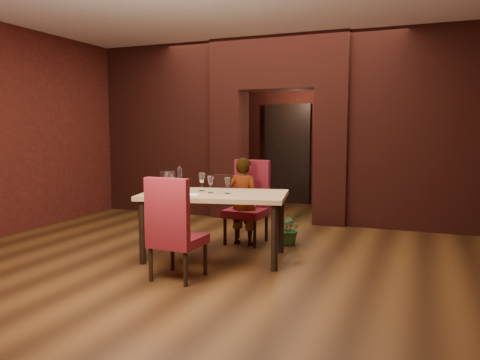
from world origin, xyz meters
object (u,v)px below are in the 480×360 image
object	(u,v)px
chair_far	(246,202)
potted_plant	(290,228)
person_seated	(243,201)
wine_glass_b	(210,185)
chair_near	(178,228)
wine_glass_a	(202,182)
dining_table	(215,226)
water_bottle	(180,178)
wine_glass_c	(227,186)
wine_bucket	(168,181)

from	to	relation	value
chair_far	potted_plant	xyz separation A→B (m)	(0.60, 0.14, -0.35)
chair_far	potted_plant	world-z (taller)	chair_far
person_seated	wine_glass_b	xyz separation A→B (m)	(-0.12, -0.81, 0.32)
chair_near	wine_glass_a	world-z (taller)	chair_near
dining_table	wine_glass_b	world-z (taller)	wine_glass_b
chair_near	person_seated	bearing A→B (deg)	-91.17
wine_glass_a	water_bottle	distance (m)	0.35
water_bottle	wine_glass_c	bearing A→B (deg)	-11.98
dining_table	potted_plant	bearing A→B (deg)	44.49
chair_far	wine_glass_b	size ratio (longest dim) A/B	5.61
wine_glass_c	person_seated	bearing A→B (deg)	97.31
chair_near	wine_glass_b	bearing A→B (deg)	-86.57
person_seated	potted_plant	world-z (taller)	person_seated
chair_far	chair_near	xyz separation A→B (m)	(-0.11, -1.75, -0.03)
chair_far	water_bottle	bearing A→B (deg)	-130.29
wine_glass_b	water_bottle	size ratio (longest dim) A/B	0.69
wine_glass_c	wine_bucket	bearing A→B (deg)	-175.88
wine_glass_c	dining_table	bearing A→B (deg)	178.69
wine_glass_a	wine_glass_b	size ratio (longest dim) A/B	1.11
water_bottle	chair_near	bearing A→B (deg)	-62.07
person_seated	water_bottle	xyz separation A→B (m)	(-0.65, -0.64, 0.36)
chair_near	wine_glass_b	world-z (taller)	chair_near
person_seated	wine_glass_c	xyz separation A→B (m)	(0.10, -0.80, 0.31)
dining_table	potted_plant	size ratio (longest dim) A/B	3.78
wine_glass_b	wine_glass_a	bearing A→B (deg)	145.31
wine_glass_b	wine_glass_c	size ratio (longest dim) A/B	1.07
wine_glass_a	wine_glass_c	size ratio (longest dim) A/B	1.18
wine_glass_c	potted_plant	bearing A→B (deg)	63.49
chair_far	potted_plant	size ratio (longest dim) A/B	2.51
chair_far	water_bottle	distance (m)	1.05
chair_near	dining_table	bearing A→B (deg)	-89.46
water_bottle	wine_glass_a	bearing A→B (deg)	-8.28
chair_far	wine_bucket	distance (m)	1.23
wine_glass_a	chair_near	bearing A→B (deg)	-78.62
chair_near	wine_bucket	distance (m)	1.08
person_seated	water_bottle	size ratio (longest dim) A/B	4.07
chair_near	wine_glass_c	xyz separation A→B (m)	(0.21, 0.87, 0.37)
chair_near	wine_glass_a	distance (m)	1.07
wine_glass_a	wine_bucket	bearing A→B (deg)	-157.46
chair_far	person_seated	world-z (taller)	person_seated
chair_far	wine_glass_c	xyz separation A→B (m)	(0.09, -0.88, 0.34)
wine_glass_c	water_bottle	bearing A→B (deg)	168.02
wine_glass_a	wine_bucket	size ratio (longest dim) A/B	0.94
person_seated	wine_bucket	world-z (taller)	person_seated
water_bottle	dining_table	bearing A→B (deg)	-15.15
potted_plant	wine_bucket	bearing A→B (deg)	-140.65
wine_bucket	water_bottle	xyz separation A→B (m)	(0.05, 0.22, 0.03)
dining_table	wine_glass_b	bearing A→B (deg)	-165.95
person_seated	wine_glass_b	world-z (taller)	person_seated
wine_glass_b	wine_glass_c	xyz separation A→B (m)	(0.22, 0.02, -0.01)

